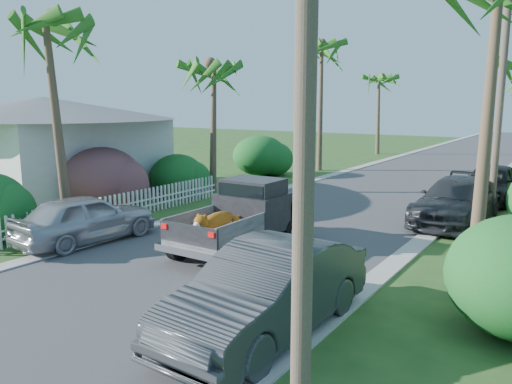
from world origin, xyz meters
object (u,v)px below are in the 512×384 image
Objects in this scene: house_left at (45,150)px; utility_pole_a at (306,80)px; parked_car_ln at (86,218)px; parked_car_rn at (268,291)px; parked_car_rm at (457,201)px; pickup_truck at (248,214)px; palm_l_c at (322,45)px; parked_car_rf at (491,183)px; palm_l_a at (50,20)px; palm_l_d at (380,77)px; utility_pole_b at (501,95)px; palm_l_b at (212,64)px.

utility_pole_a reaches higher than house_left.
utility_pole_a is at bearing 160.28° from parked_car_ln.
parked_car_rn is 0.93× the size of parked_car_rm.
parked_car_rn is at bearing 129.73° from utility_pole_a.
pickup_truck reaches higher than parked_car_rm.
pickup_truck is at bearing -70.61° from palm_l_c.
parked_car_rn is 1.05× the size of parked_car_rf.
palm_l_c reaches higher than palm_l_a.
palm_l_d is at bearing 90.55° from palm_l_a.
parked_car_rf is 17.00m from parked_car_ln.
house_left is 20.81m from utility_pole_a.
palm_l_c is at bearing 142.19° from utility_pole_b.
palm_l_d is 0.86× the size of utility_pole_a.
palm_l_c is 1.02× the size of utility_pole_a.
palm_l_a is at bearing -30.47° from house_left.
utility_pole_a is at bearing -22.96° from palm_l_a.
palm_l_d is (-0.50, 12.00, -1.47)m from palm_l_c.
palm_l_d is (-1.98, 31.39, 5.67)m from parked_car_ln.
palm_l_b is 0.82× the size of house_left.
palm_l_d is at bearing -81.62° from parked_car_ln.
palm_l_d is at bearing 108.29° from parked_car_rn.
parked_car_ln is 0.50× the size of utility_pole_b.
parked_car_rn is 0.63× the size of palm_l_a.
utility_pole_b is (2.00, 12.59, 3.75)m from parked_car_rn.
palm_l_d is 0.86× the size of house_left.
palm_l_b is 0.80× the size of palm_l_c.
parked_car_rf is (0.39, 4.94, 0.03)m from parked_car_rm.
pickup_truck is at bearing -8.51° from house_left.
pickup_truck is at bearing 128.61° from utility_pole_a.
house_left reaches higher than pickup_truck.
palm_l_b is 0.82× the size of utility_pole_b.
palm_l_d is at bearing 108.58° from utility_pole_a.
palm_l_a is 0.89× the size of palm_l_c.
palm_l_d is at bearing 125.69° from parked_car_rf.
palm_l_b is at bearing 38.88° from house_left.
palm_l_a is 0.91× the size of utility_pole_a.
house_left is at bearing -115.02° from palm_l_c.
utility_pole_b is (11.60, -9.00, -3.31)m from palm_l_c.
parked_car_rn is at bearing -21.66° from house_left.
utility_pole_b reaches higher than parked_car_ln.
palm_l_d reaches higher than parked_car_ln.
parked_car_rm is 14.30m from utility_pole_a.
parked_car_rm is at bearing 94.11° from utility_pole_a.
parked_car_rf is 0.53× the size of palm_l_c.
parked_car_rf is 13.77m from palm_l_b.
palm_l_c is at bearing 109.39° from pickup_truck.
house_left is at bearing 171.49° from pickup_truck.
palm_l_a is at bearing -90.60° from palm_l_c.
utility_pole_a is (2.00, -2.41, 3.75)m from parked_car_rn.
parked_car_rf is at bearing 28.31° from house_left.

